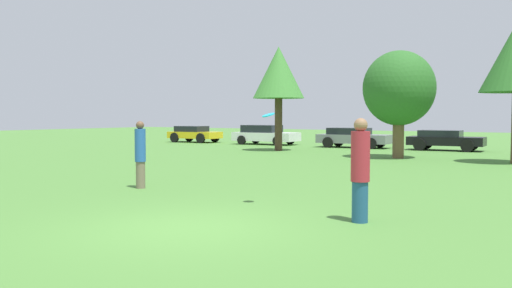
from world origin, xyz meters
name	(u,v)px	position (x,y,z in m)	size (l,w,h in m)	color
ground_plane	(186,228)	(0.00, 0.00, 0.00)	(120.00, 120.00, 0.00)	#477A33
person_thrower	(140,154)	(-4.43, 3.28, 0.94)	(0.29, 0.29, 1.83)	#726651
person_catcher	(360,169)	(2.38, 2.14, 0.99)	(0.35, 0.35, 1.94)	navy
frisbee	(268,115)	(-0.01, 2.77, 1.99)	(0.29, 0.27, 0.13)	#19B2D8
tree_0	(279,74)	(-9.32, 18.77, 4.31)	(2.87, 2.87, 5.81)	#473323
tree_1	(399,89)	(-1.97, 17.27, 3.20)	(3.30, 3.30, 4.96)	brown
parked_car_yellow	(194,133)	(-19.43, 23.53, 0.65)	(3.90, 2.14, 1.19)	gold
parked_car_white	(265,134)	(-13.42, 23.82, 0.68)	(4.49, 2.27, 1.32)	silver
parked_car_grey	(353,137)	(-6.99, 23.79, 0.65)	(4.50, 2.14, 1.21)	slate
parked_car_black	(445,139)	(-1.57, 24.05, 0.63)	(4.17, 2.04, 1.14)	black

